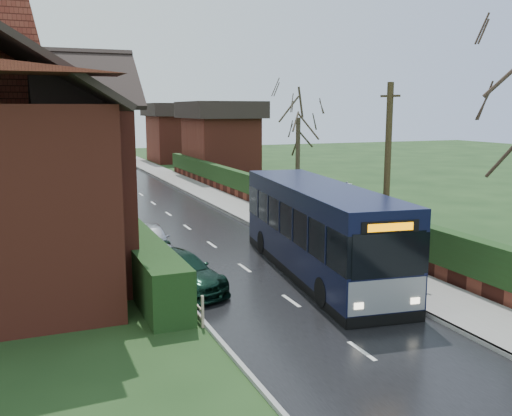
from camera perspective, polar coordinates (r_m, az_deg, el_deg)
name	(u,v)px	position (r m, az deg, el deg)	size (l,w,h in m)	color
ground	(266,283)	(19.62, 0.97, -7.55)	(140.00, 140.00, 0.00)	#2C4C20
road	(187,227)	(28.79, -6.89, -1.95)	(6.00, 100.00, 0.02)	black
pavement	(265,220)	(30.15, 0.92, -1.22)	(2.50, 100.00, 0.14)	slate
kerb_right	(244,222)	(29.71, -1.21, -1.39)	(0.12, 100.00, 0.14)	gray
kerb_left	(126,232)	(28.15, -12.88, -2.31)	(0.12, 100.00, 0.10)	gray
front_hedge	(125,240)	(23.04, -12.99, -3.11)	(1.20, 16.00, 1.60)	#1B3213
picket_fence	(144,247)	(23.24, -11.13, -3.81)	(0.10, 16.00, 0.90)	#9E866B
right_wall_hedge	(292,201)	(30.61, 3.60, 0.74)	(0.60, 50.00, 1.80)	maroon
bus	(318,231)	(20.45, 6.26, -2.26)	(3.77, 10.83, 3.22)	black
car_silver	(150,239)	(23.77, -10.56, -3.06)	(1.47, 3.65, 1.24)	silver
car_green	(179,271)	(18.98, -7.72, -6.30)	(1.73, 4.25, 1.23)	black
car_distant	(93,159)	(63.44, -15.98, 4.73)	(1.27, 3.64, 1.20)	black
bus_stop_sign	(346,209)	(22.21, 9.00, -0.15)	(0.19, 0.47, 3.12)	slate
telegraph_pole	(387,177)	(21.24, 12.97, 3.07)	(0.26, 0.87, 6.82)	#312815
tree_right_far	(298,112)	(36.04, 4.26, 9.58)	(3.95, 3.95, 7.63)	#342A1F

